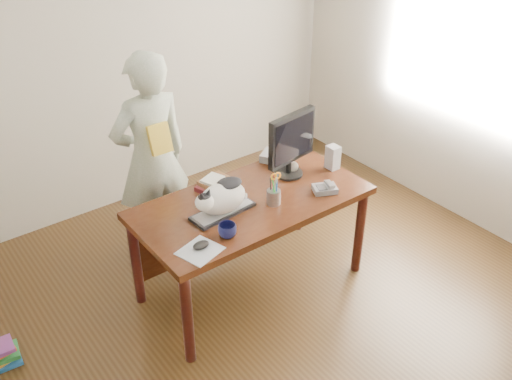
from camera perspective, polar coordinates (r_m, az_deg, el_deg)
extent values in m
plane|color=black|center=(3.97, 4.92, -13.89)|extent=(4.50, 4.50, 0.00)
plane|color=beige|center=(4.90, -12.40, 13.47)|extent=(4.00, 0.00, 4.00)
cube|color=black|center=(3.87, -0.45, -1.26)|extent=(1.60, 0.80, 0.05)
cylinder|color=black|center=(3.57, -6.87, -12.66)|extent=(0.07, 0.07, 0.70)
cylinder|color=black|center=(4.29, 10.30, -4.16)|extent=(0.07, 0.07, 0.70)
cylinder|color=black|center=(4.03, -11.90, -7.05)|extent=(0.07, 0.07, 0.70)
cylinder|color=black|center=(4.69, 4.36, -0.31)|extent=(0.07, 0.07, 0.70)
cube|color=black|center=(4.29, -3.30, -2.79)|extent=(1.45, 0.03, 0.50)
cube|color=black|center=(3.72, -3.33, -2.14)|extent=(0.45, 0.20, 0.02)
cube|color=#A0A0A5|center=(3.71, -3.34, -1.98)|extent=(0.42, 0.17, 0.00)
ellipsoid|color=white|center=(3.66, -3.38, -0.80)|extent=(0.35, 0.23, 0.20)
ellipsoid|color=white|center=(3.55, -5.17, -1.23)|extent=(0.13, 0.12, 0.11)
ellipsoid|color=black|center=(3.53, -5.20, -0.73)|extent=(0.09, 0.08, 0.04)
cone|color=black|center=(3.49, -5.48, -0.59)|extent=(0.06, 0.06, 0.07)
cone|color=black|center=(3.52, -4.77, -0.27)|extent=(0.06, 0.06, 0.07)
ellipsoid|color=black|center=(3.65, -2.71, 0.69)|extent=(0.19, 0.15, 0.04)
cylinder|color=white|center=(3.82, -1.93, -0.50)|extent=(0.11, 0.13, 0.05)
cylinder|color=black|center=(4.15, 3.26, 1.70)|extent=(0.24, 0.24, 0.02)
cylinder|color=black|center=(4.12, 3.28, 2.37)|extent=(0.05, 0.05, 0.09)
cube|color=black|center=(4.00, 3.59, 5.24)|extent=(0.43, 0.11, 0.36)
cube|color=black|center=(3.98, 3.86, 5.12)|extent=(0.38, 0.06, 0.30)
cylinder|color=gray|center=(3.79, 1.77, -0.70)|extent=(0.10, 0.10, 0.10)
cylinder|color=black|center=(3.74, 1.46, 0.43)|extent=(0.03, 0.03, 0.15)
cylinder|color=#0B3DA0|center=(3.74, 2.09, 0.40)|extent=(0.03, 0.03, 0.15)
cylinder|color=#AD2718|center=(3.75, 1.64, 0.56)|extent=(0.01, 0.04, 0.15)
cylinder|color=#1C8C1F|center=(3.72, 1.77, 0.28)|extent=(0.02, 0.03, 0.15)
cylinder|color=#BABABF|center=(3.73, 1.94, 0.56)|extent=(0.02, 0.03, 0.11)
cylinder|color=#BABABF|center=(3.74, 2.05, 0.59)|extent=(0.02, 0.02, 0.11)
torus|color=orange|center=(3.70, 1.79, 1.33)|extent=(0.05, 0.02, 0.05)
torus|color=orange|center=(3.71, 2.20, 1.45)|extent=(0.05, 0.02, 0.05)
cube|color=silver|center=(3.41, -5.62, -6.07)|extent=(0.28, 0.27, 0.01)
ellipsoid|color=black|center=(3.42, -5.53, -5.50)|extent=(0.12, 0.09, 0.04)
imported|color=black|center=(3.49, -2.88, -4.07)|extent=(0.16, 0.16, 0.09)
cube|color=slate|center=(3.96, 6.89, 0.11)|extent=(0.19, 0.17, 0.04)
cube|color=#39393B|center=(3.93, 6.58, 0.28)|extent=(0.09, 0.10, 0.01)
cube|color=#BABABF|center=(3.96, 7.37, 0.59)|extent=(0.09, 0.14, 0.05)
cube|color=#A8A8AB|center=(4.22, 7.69, 3.26)|extent=(0.08, 0.09, 0.18)
sphere|color=beige|center=(4.17, 3.73, 2.35)|extent=(0.08, 0.08, 0.08)
cube|color=#481317|center=(3.98, -4.23, 0.41)|extent=(0.27, 0.23, 0.04)
cube|color=brown|center=(3.96, -4.10, 0.86)|extent=(0.23, 0.19, 0.03)
cube|color=white|center=(3.94, -4.37, 1.07)|extent=(0.18, 0.16, 0.02)
cube|color=slate|center=(4.31, 2.04, 3.32)|extent=(0.25, 0.27, 0.06)
cube|color=#39393B|center=(4.29, 2.45, 3.63)|extent=(0.15, 0.15, 0.01)
imported|color=silver|center=(4.27, -10.43, 3.10)|extent=(0.60, 0.39, 1.64)
cube|color=gold|center=(4.03, -9.60, 5.06)|extent=(0.15, 0.09, 0.22)
cube|color=#1C5AA9|center=(4.09, -24.16, -15.40)|extent=(0.25, 0.19, 0.03)
cube|color=#247835|center=(4.05, -24.20, -14.79)|extent=(0.24, 0.19, 0.03)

